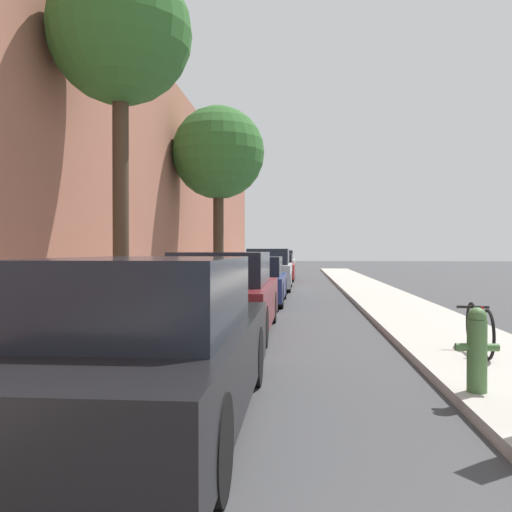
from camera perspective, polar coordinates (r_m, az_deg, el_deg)
The scene contains 14 objects.
ground_plane at distance 15.27m, azimuth 3.24°, elevation -5.07°, with size 120.00×120.00×0.00m, color #3D3D3F.
sidewalk_left at distance 15.62m, azimuth -7.50°, elevation -4.73°, with size 2.00×52.00×0.12m.
sidewalk_right at distance 15.46m, azimuth 14.08°, elevation -4.80°, with size 2.00×52.00×0.12m.
building_facade_left at distance 16.03m, azimuth -12.29°, elevation 8.23°, with size 0.70×52.00×7.29m.
parked_car_black at distance 4.78m, azimuth -11.12°, elevation -9.44°, with size 1.71×4.52×1.45m.
parked_car_maroon at distance 9.85m, azimuth -3.36°, elevation -4.14°, with size 1.75×4.62×1.48m.
parked_car_navy at distance 15.34m, azimuth -0.13°, elevation -2.66°, with size 1.72×4.38×1.33m.
parked_car_silver at distance 20.65m, azimuth 1.40°, elevation -1.54°, with size 1.71×4.61×1.57m.
parked_car_red at distance 26.86m, azimuth 2.08°, elevation -1.26°, with size 1.88×4.22×1.33m.
parked_car_white at distance 31.82m, azimuth 2.59°, elevation -0.82°, with size 1.70×4.19×1.51m.
street_tree_near at distance 10.23m, azimuth -14.17°, elevation 21.66°, with size 2.46×2.46×6.37m.
street_tree_far at distance 18.65m, azimuth -4.01°, elevation 10.73°, with size 3.14×3.14×6.28m.
fire_hydrant at distance 5.80m, azimuth 22.35°, elevation -9.04°, with size 0.41×0.19×0.83m.
bicycle at distance 7.98m, azimuth 22.54°, elevation -7.08°, with size 0.44×1.58×0.65m.
Camera 1 is at (0.41, 0.81, 1.52)m, focal length 37.80 mm.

